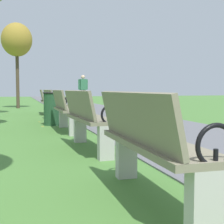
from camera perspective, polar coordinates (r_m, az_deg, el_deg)
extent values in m
cube|color=slate|center=(18.27, -6.68, 1.21)|extent=(3.13, 44.00, 0.02)
cube|color=gray|center=(2.65, 7.57, -5.63)|extent=(0.46, 1.61, 0.05)
cube|color=gray|center=(2.55, 3.69, -0.88)|extent=(0.14, 1.60, 0.40)
cube|color=#B7B5AD|center=(2.07, 15.88, -15.66)|extent=(0.20, 0.12, 0.45)
cube|color=#B7B5AD|center=(3.38, 2.54, -7.80)|extent=(0.20, 0.12, 0.45)
torus|color=black|center=(2.00, 17.86, -5.64)|extent=(0.27, 0.03, 0.27)
cylinder|color=black|center=(2.01, 17.81, -7.88)|extent=(0.03, 0.03, 0.12)
torus|color=black|center=(3.36, 3.42, -1.57)|extent=(0.27, 0.03, 0.27)
cylinder|color=black|center=(3.37, 3.42, -2.92)|extent=(0.03, 0.03, 0.12)
cube|color=gray|center=(4.87, -3.72, -1.17)|extent=(0.50, 1.62, 0.05)
cube|color=gray|center=(4.81, -5.92, 1.44)|extent=(0.18, 1.60, 0.40)
cube|color=#B7B5AD|center=(4.20, -1.09, -5.45)|extent=(0.20, 0.13, 0.45)
cube|color=#B7B5AD|center=(5.61, -5.65, -3.05)|extent=(0.20, 0.13, 0.45)
torus|color=black|center=(4.15, -0.22, -0.48)|extent=(0.27, 0.04, 0.27)
cylinder|color=black|center=(4.16, -0.22, -1.58)|extent=(0.03, 0.03, 0.12)
torus|color=black|center=(5.61, -5.12, 0.70)|extent=(0.27, 0.04, 0.27)
cylinder|color=black|center=(5.62, -5.12, -0.12)|extent=(0.03, 0.03, 0.12)
cube|color=gray|center=(7.09, -7.74, 0.45)|extent=(0.44, 1.60, 0.05)
cube|color=gray|center=(7.06, -9.29, 2.24)|extent=(0.13, 1.60, 0.40)
cube|color=#B7B5AD|center=(6.39, -6.70, -2.19)|extent=(0.20, 0.12, 0.45)
cube|color=#B7B5AD|center=(7.84, -8.56, -1.05)|extent=(0.20, 0.12, 0.45)
torus|color=black|center=(6.35, -6.17, 1.08)|extent=(0.27, 0.03, 0.27)
cylinder|color=black|center=(6.35, -6.16, 0.36)|extent=(0.03, 0.03, 0.12)
torus|color=black|center=(7.85, -8.17, 1.63)|extent=(0.27, 0.03, 0.27)
cylinder|color=black|center=(7.85, -8.17, 1.05)|extent=(0.03, 0.03, 0.12)
cube|color=gray|center=(9.45, -9.93, 1.33)|extent=(0.50, 1.61, 0.05)
cube|color=gray|center=(9.42, -11.09, 2.67)|extent=(0.18, 1.60, 0.40)
cube|color=#B7B5AD|center=(8.74, -9.19, -0.53)|extent=(0.20, 0.13, 0.45)
cube|color=#B7B5AD|center=(10.20, -10.53, 0.11)|extent=(0.20, 0.13, 0.45)
torus|color=black|center=(8.71, -8.80, 1.87)|extent=(0.27, 0.04, 0.27)
cylinder|color=black|center=(8.71, -8.80, 1.34)|extent=(0.03, 0.03, 0.12)
torus|color=black|center=(10.21, -10.24, 2.17)|extent=(0.27, 0.04, 0.27)
cylinder|color=black|center=(10.21, -10.23, 1.72)|extent=(0.03, 0.03, 0.12)
cube|color=gray|center=(11.99, -11.31, 1.88)|extent=(0.51, 1.62, 0.05)
cube|color=gray|center=(11.97, -12.23, 2.94)|extent=(0.19, 1.60, 0.40)
cube|color=#B7B5AD|center=(11.26, -11.11, 0.47)|extent=(0.20, 0.13, 0.45)
cube|color=#B7B5AD|center=(12.74, -11.45, 0.88)|extent=(0.20, 0.13, 0.45)
torus|color=black|center=(11.23, -10.83, 2.33)|extent=(0.27, 0.04, 0.27)
cylinder|color=black|center=(11.23, -10.82, 1.92)|extent=(0.03, 0.03, 0.12)
torus|color=black|center=(12.74, -11.21, 2.52)|extent=(0.27, 0.04, 0.27)
cylinder|color=black|center=(12.75, -11.20, 2.17)|extent=(0.03, 0.03, 0.12)
cylinder|color=#4C3D2D|center=(16.01, -16.31, 5.51)|extent=(0.15, 0.15, 2.73)
ellipsoid|color=olive|center=(16.17, -16.45, 12.13)|extent=(1.43, 1.43, 1.57)
cylinder|color=#4C4C56|center=(16.89, -4.87, 2.46)|extent=(0.14, 0.14, 0.85)
cylinder|color=#4C4C56|center=(16.83, -5.37, 2.45)|extent=(0.14, 0.14, 0.85)
cube|color=#33724C|center=(16.86, -5.14, 4.85)|extent=(0.38, 0.28, 0.56)
sphere|color=beige|center=(16.87, -5.14, 6.18)|extent=(0.20, 0.20, 0.20)
cylinder|color=#33724C|center=(16.94, -4.45, 4.85)|extent=(0.09, 0.09, 0.52)
cylinder|color=#33724C|center=(16.77, -5.83, 4.85)|extent=(0.09, 0.09, 0.52)
cylinder|color=#234C2D|center=(8.36, -10.44, 0.45)|extent=(0.44, 0.44, 0.80)
torus|color=black|center=(8.34, -10.48, 3.33)|extent=(0.48, 0.48, 0.04)
cylinder|color=gold|center=(8.14, -12.11, -2.48)|extent=(0.10, 0.10, 0.00)
cylinder|color=#AD6B23|center=(11.17, 7.49, -0.55)|extent=(0.11, 0.11, 0.00)
cylinder|color=#BC842D|center=(13.77, -5.38, 0.33)|extent=(0.09, 0.09, 0.00)
cylinder|color=gold|center=(4.68, 19.20, -7.19)|extent=(0.16, 0.16, 0.00)
cylinder|color=#BC842D|center=(10.15, -8.97, -1.15)|extent=(0.10, 0.10, 0.00)
cylinder|color=#93511E|center=(11.22, 6.52, -0.52)|extent=(0.15, 0.15, 0.00)
cylinder|color=#BC842D|center=(9.29, -12.70, -1.68)|extent=(0.09, 0.09, 0.00)
cylinder|color=brown|center=(12.99, -18.03, -0.16)|extent=(0.12, 0.12, 0.00)
cylinder|color=#AD6B23|center=(13.65, -3.66, 0.31)|extent=(0.10, 0.10, 0.00)
cylinder|color=#93511E|center=(9.50, 5.13, -1.35)|extent=(0.09, 0.09, 0.00)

